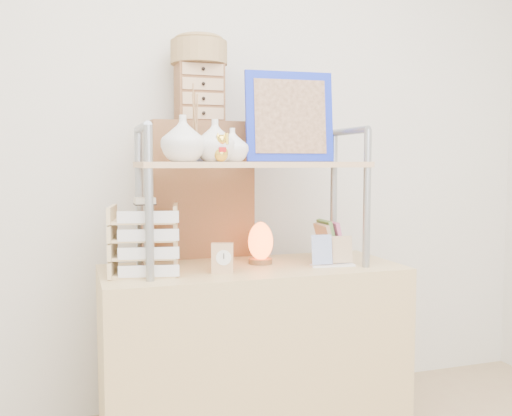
{
  "coord_description": "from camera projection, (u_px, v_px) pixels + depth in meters",
  "views": [
    {
      "loc": [
        -0.7,
        -0.96,
        1.17
      ],
      "look_at": [
        0.01,
        1.2,
        0.99
      ],
      "focal_mm": 40.0,
      "sensor_mm": 36.0,
      "label": 1
    }
  ],
  "objects": [
    {
      "name": "cabinet",
      "position": [
        200.0,
        270.0,
        2.61
      ],
      "size": [
        0.46,
        0.25,
        1.35
      ],
      "primitive_type": "cube",
      "rotation": [
        0.0,
        0.0,
        0.03
      ],
      "color": "brown",
      "rests_on": "ground"
    },
    {
      "name": "woven_basket",
      "position": [
        199.0,
        53.0,
        2.51
      ],
      "size": [
        0.25,
        0.25,
        0.1
      ],
      "primitive_type": "cylinder",
      "color": "olive",
      "rests_on": "drawer_chest"
    },
    {
      "name": "hutch",
      "position": [
        238.0,
        153.0,
        2.25
      ],
      "size": [
        0.9,
        0.34,
        0.8
      ],
      "color": "gray",
      "rests_on": "desk"
    },
    {
      "name": "postcard_stand",
      "position": [
        332.0,
        257.0,
        2.31
      ],
      "size": [
        0.19,
        0.07,
        0.13
      ],
      "color": "white",
      "rests_on": "desk"
    },
    {
      "name": "letter_tray",
      "position": [
        145.0,
        243.0,
        2.14
      ],
      "size": [
        0.27,
        0.27,
        0.29
      ],
      "color": "tan",
      "rests_on": "desk"
    },
    {
      "name": "desk_clock",
      "position": [
        222.0,
        258.0,
        2.15
      ],
      "size": [
        0.09,
        0.06,
        0.12
      ],
      "color": "tan",
      "rests_on": "desk"
    },
    {
      "name": "drawer_chest",
      "position": [
        199.0,
        93.0,
        2.52
      ],
      "size": [
        0.2,
        0.16,
        0.25
      ],
      "color": "brown",
      "rests_on": "cabinet"
    },
    {
      "name": "salt_lamp",
      "position": [
        260.0,
        242.0,
        2.36
      ],
      "size": [
        0.11,
        0.11,
        0.17
      ],
      "color": "brown",
      "rests_on": "desk"
    },
    {
      "name": "desk",
      "position": [
        253.0,
        357.0,
        2.33
      ],
      "size": [
        1.2,
        0.5,
        0.75
      ],
      "primitive_type": "cube",
      "color": "tan",
      "rests_on": "ground"
    }
  ]
}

